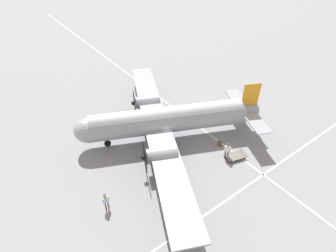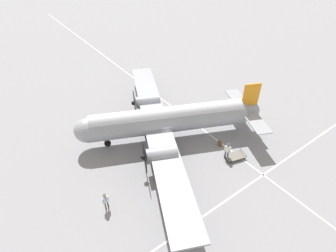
{
  "view_description": "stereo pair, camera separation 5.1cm",
  "coord_description": "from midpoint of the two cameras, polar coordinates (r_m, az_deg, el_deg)",
  "views": [
    {
      "loc": [
        -17.99,
        13.05,
        18.72
      ],
      "look_at": [
        0.0,
        0.0,
        1.66
      ],
      "focal_mm": 28.0,
      "sensor_mm": 36.0,
      "label": 1
    },
    {
      "loc": [
        -18.02,
        13.01,
        18.72
      ],
      "look_at": [
        0.0,
        0.0,
        1.66
      ],
      "focal_mm": 28.0,
      "sensor_mm": 36.0,
      "label": 2
    }
  ],
  "objects": [
    {
      "name": "crew_foreground",
      "position": [
        22.59,
        -13.47,
        -15.4
      ],
      "size": [
        0.31,
        0.57,
        1.69
      ],
      "rotation": [
        0.0,
        0.0,
        1.7
      ],
      "color": "#473D2D",
      "rests_on": "ground_plane"
    },
    {
      "name": "apron_line_northsouth",
      "position": [
        24.28,
        13.92,
        -14.5
      ],
      "size": [
        0.16,
        120.0,
        0.01
      ],
      "color": "silver",
      "rests_on": "ground_plane"
    },
    {
      "name": "ground_plane",
      "position": [
        29.06,
        -0.05,
        -2.6
      ],
      "size": [
        300.0,
        300.0,
        0.0
      ],
      "primitive_type": "plane",
      "color": "gray"
    },
    {
      "name": "airliner_main",
      "position": [
        27.44,
        -0.89,
        1.31
      ],
      "size": [
        25.91,
        19.42,
        5.77
      ],
      "rotation": [
        0.0,
        0.0,
        1.15
      ],
      "color": "#9399A3",
      "rests_on": "ground_plane"
    },
    {
      "name": "suitcase_near_door",
      "position": [
        28.41,
        11.13,
        -3.76
      ],
      "size": [
        0.47,
        0.15,
        0.65
      ],
      "color": "brown",
      "rests_on": "ground_plane"
    },
    {
      "name": "apron_line_eastwest",
      "position": [
        31.13,
        6.12,
        0.3
      ],
      "size": [
        120.0,
        0.16,
        0.01
      ],
      "color": "silver",
      "rests_on": "ground_plane"
    },
    {
      "name": "passenger_boarding",
      "position": [
        26.57,
        12.77,
        -4.94
      ],
      "size": [
        0.55,
        0.44,
        1.89
      ],
      "rotation": [
        0.0,
        0.0,
        0.59
      ],
      "color": "navy",
      "rests_on": "ground_plane"
    },
    {
      "name": "baggage_cart",
      "position": [
        27.39,
        14.36,
        -6.29
      ],
      "size": [
        1.68,
        2.23,
        0.56
      ],
      "rotation": [
        0.0,
        0.0,
        1.31
      ],
      "color": "#6B665B",
      "rests_on": "ground_plane"
    }
  ]
}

